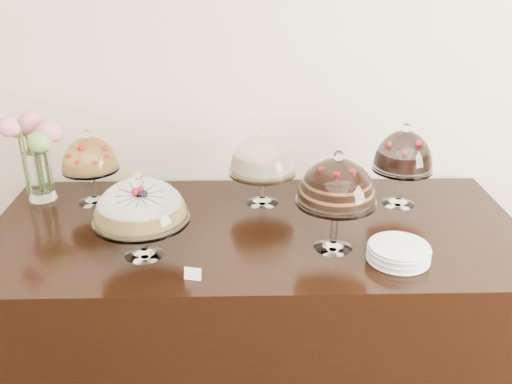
{
  "coord_description": "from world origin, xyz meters",
  "views": [
    {
      "loc": [
        -0.22,
        0.35,
        1.99
      ],
      "look_at": [
        -0.16,
        2.4,
        1.08
      ],
      "focal_mm": 40.0,
      "sensor_mm": 36.0,
      "label": 1
    }
  ],
  "objects_px": {
    "display_counter": "(256,316)",
    "cake_stand_choco_layer": "(337,185)",
    "cake_stand_cheesecake": "(262,158)",
    "flower_vase": "(34,145)",
    "cake_stand_sugar_sponge": "(140,205)",
    "cake_stand_fruit_tart": "(89,158)",
    "cake_stand_dark_choco": "(403,155)",
    "plate_stack": "(399,253)"
  },
  "relations": [
    {
      "from": "display_counter",
      "to": "cake_stand_choco_layer",
      "type": "relative_size",
      "value": 5.53
    },
    {
      "from": "cake_stand_cheesecake",
      "to": "flower_vase",
      "type": "height_order",
      "value": "flower_vase"
    },
    {
      "from": "cake_stand_sugar_sponge",
      "to": "cake_stand_cheesecake",
      "type": "height_order",
      "value": "cake_stand_cheesecake"
    },
    {
      "from": "cake_stand_fruit_tart",
      "to": "flower_vase",
      "type": "height_order",
      "value": "flower_vase"
    },
    {
      "from": "cake_stand_choco_layer",
      "to": "cake_stand_dark_choco",
      "type": "distance_m",
      "value": 0.53
    },
    {
      "from": "flower_vase",
      "to": "cake_stand_cheesecake",
      "type": "bearing_deg",
      "value": -3.62
    },
    {
      "from": "display_counter",
      "to": "cake_stand_fruit_tart",
      "type": "bearing_deg",
      "value": 159.73
    },
    {
      "from": "cake_stand_fruit_tart",
      "to": "plate_stack",
      "type": "bearing_deg",
      "value": -23.79
    },
    {
      "from": "display_counter",
      "to": "plate_stack",
      "type": "height_order",
      "value": "plate_stack"
    },
    {
      "from": "cake_stand_sugar_sponge",
      "to": "cake_stand_dark_choco",
      "type": "distance_m",
      "value": 1.16
    },
    {
      "from": "cake_stand_choco_layer",
      "to": "plate_stack",
      "type": "bearing_deg",
      "value": -24.46
    },
    {
      "from": "cake_stand_cheesecake",
      "to": "cake_stand_dark_choco",
      "type": "relative_size",
      "value": 0.94
    },
    {
      "from": "cake_stand_choco_layer",
      "to": "cake_stand_dark_choco",
      "type": "bearing_deg",
      "value": 47.96
    },
    {
      "from": "cake_stand_fruit_tart",
      "to": "plate_stack",
      "type": "height_order",
      "value": "cake_stand_fruit_tart"
    },
    {
      "from": "cake_stand_cheesecake",
      "to": "flower_vase",
      "type": "relative_size",
      "value": 0.83
    },
    {
      "from": "cake_stand_choco_layer",
      "to": "cake_stand_dark_choco",
      "type": "relative_size",
      "value": 1.06
    },
    {
      "from": "plate_stack",
      "to": "cake_stand_fruit_tart",
      "type": "bearing_deg",
      "value": 156.21
    },
    {
      "from": "flower_vase",
      "to": "display_counter",
      "type": "bearing_deg",
      "value": -17.45
    },
    {
      "from": "cake_stand_sugar_sponge",
      "to": "plate_stack",
      "type": "height_order",
      "value": "cake_stand_sugar_sponge"
    },
    {
      "from": "cake_stand_sugar_sponge",
      "to": "cake_stand_fruit_tart",
      "type": "xyz_separation_m",
      "value": [
        -0.3,
        0.48,
        0.0
      ]
    },
    {
      "from": "cake_stand_dark_choco",
      "to": "cake_stand_fruit_tart",
      "type": "bearing_deg",
      "value": 177.74
    },
    {
      "from": "flower_vase",
      "to": "cake_stand_sugar_sponge",
      "type": "bearing_deg",
      "value": -43.63
    },
    {
      "from": "cake_stand_cheesecake",
      "to": "plate_stack",
      "type": "bearing_deg",
      "value": -47.12
    },
    {
      "from": "cake_stand_dark_choco",
      "to": "cake_stand_fruit_tart",
      "type": "xyz_separation_m",
      "value": [
        -1.37,
        0.05,
        -0.02
      ]
    },
    {
      "from": "cake_stand_sugar_sponge",
      "to": "cake_stand_fruit_tart",
      "type": "height_order",
      "value": "cake_stand_fruit_tart"
    },
    {
      "from": "cake_stand_sugar_sponge",
      "to": "cake_stand_fruit_tart",
      "type": "distance_m",
      "value": 0.57
    },
    {
      "from": "cake_stand_choco_layer",
      "to": "cake_stand_fruit_tart",
      "type": "xyz_separation_m",
      "value": [
        -1.02,
        0.45,
        -0.05
      ]
    },
    {
      "from": "plate_stack",
      "to": "flower_vase",
      "type": "bearing_deg",
      "value": 158.54
    },
    {
      "from": "cake_stand_choco_layer",
      "to": "plate_stack",
      "type": "height_order",
      "value": "cake_stand_choco_layer"
    },
    {
      "from": "cake_stand_sugar_sponge",
      "to": "plate_stack",
      "type": "relative_size",
      "value": 1.58
    },
    {
      "from": "cake_stand_choco_layer",
      "to": "cake_stand_cheesecake",
      "type": "xyz_separation_m",
      "value": [
        -0.26,
        0.42,
        -0.05
      ]
    },
    {
      "from": "cake_stand_cheesecake",
      "to": "cake_stand_fruit_tart",
      "type": "height_order",
      "value": "cake_stand_cheesecake"
    },
    {
      "from": "cake_stand_dark_choco",
      "to": "plate_stack",
      "type": "xyz_separation_m",
      "value": [
        -0.13,
        -0.5,
        -0.2
      ]
    },
    {
      "from": "cake_stand_choco_layer",
      "to": "cake_stand_cheesecake",
      "type": "relative_size",
      "value": 1.13
    },
    {
      "from": "cake_stand_cheesecake",
      "to": "plate_stack",
      "type": "height_order",
      "value": "cake_stand_cheesecake"
    },
    {
      "from": "display_counter",
      "to": "plate_stack",
      "type": "distance_m",
      "value": 0.76
    },
    {
      "from": "display_counter",
      "to": "cake_stand_choco_layer",
      "type": "bearing_deg",
      "value": -31.22
    },
    {
      "from": "cake_stand_choco_layer",
      "to": "display_counter",
      "type": "bearing_deg",
      "value": 148.78
    },
    {
      "from": "display_counter",
      "to": "cake_stand_cheesecake",
      "type": "bearing_deg",
      "value": 81.77
    },
    {
      "from": "plate_stack",
      "to": "cake_stand_dark_choco",
      "type": "bearing_deg",
      "value": 75.6
    },
    {
      "from": "display_counter",
      "to": "plate_stack",
      "type": "bearing_deg",
      "value": -28.38
    },
    {
      "from": "cake_stand_dark_choco",
      "to": "plate_stack",
      "type": "height_order",
      "value": "cake_stand_dark_choco"
    }
  ]
}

